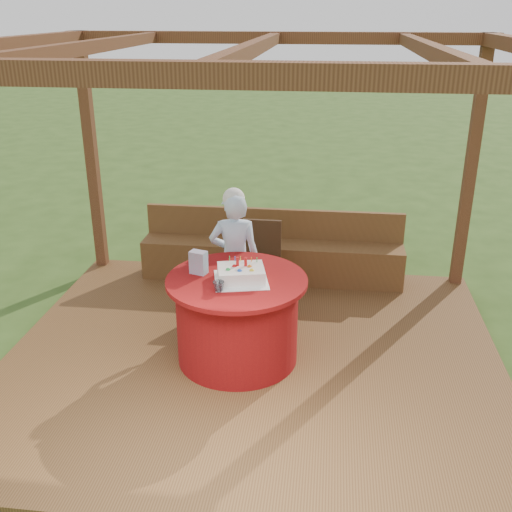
% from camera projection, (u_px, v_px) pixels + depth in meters
% --- Properties ---
extents(ground, '(60.00, 60.00, 0.00)m').
position_uv_depth(ground, '(253.00, 366.00, 5.53)').
color(ground, '#2C4918').
rests_on(ground, ground).
extents(deck, '(4.50, 4.00, 0.12)m').
position_uv_depth(deck, '(253.00, 360.00, 5.51)').
color(deck, brown).
rests_on(deck, ground).
extents(pergola, '(4.50, 4.00, 2.72)m').
position_uv_depth(pergola, '(252.00, 100.00, 4.61)').
color(pergola, brown).
rests_on(pergola, deck).
extents(bench, '(3.00, 0.42, 0.80)m').
position_uv_depth(bench, '(272.00, 257.00, 6.96)').
color(bench, brown).
rests_on(bench, deck).
extents(table, '(1.23, 1.23, 0.79)m').
position_uv_depth(table, '(237.00, 318.00, 5.29)').
color(table, maroon).
rests_on(table, deck).
extents(chair, '(0.42, 0.42, 0.86)m').
position_uv_depth(chair, '(261.00, 258.00, 6.41)').
color(chair, '#392312').
rests_on(chair, deck).
extents(elderly_woman, '(0.53, 0.38, 1.39)m').
position_uv_depth(elderly_woman, '(235.00, 256.00, 5.85)').
color(elderly_woman, '#A4CCF3').
rests_on(elderly_woman, deck).
extents(birthday_cake, '(0.53, 0.53, 0.19)m').
position_uv_depth(birthday_cake, '(241.00, 274.00, 5.09)').
color(birthday_cake, white).
rests_on(birthday_cake, table).
extents(gift_bag, '(0.16, 0.13, 0.20)m').
position_uv_depth(gift_bag, '(198.00, 262.00, 5.21)').
color(gift_bag, '#BF7BA4').
rests_on(gift_bag, table).
extents(drinking_glass, '(0.10, 0.10, 0.09)m').
position_uv_depth(drinking_glass, '(219.00, 287.00, 4.89)').
color(drinking_glass, silver).
rests_on(drinking_glass, table).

